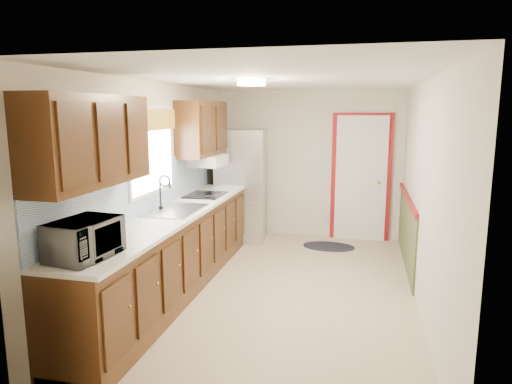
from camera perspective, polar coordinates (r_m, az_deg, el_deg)
The scene contains 8 objects.
room_shell at distance 5.10m, azimuth 3.25°, elevation 0.31°, with size 3.20×5.20×2.52m.
kitchen_run at distance 5.27m, azimuth -10.75°, elevation -3.88°, with size 0.63×4.00×2.20m.
back_wall_trim at distance 7.26m, azimuth 14.05°, elevation 0.46°, with size 1.12×2.30×2.08m.
ceiling_fixture at distance 4.90m, azimuth -0.58°, elevation 13.53°, with size 0.30×0.30×0.06m, color #FFD88C.
microwave at distance 3.77m, azimuth -20.69°, elevation -5.02°, with size 0.55×0.30×0.37m, color white.
refrigerator at distance 7.35m, azimuth -1.82°, elevation 0.88°, with size 0.82×0.79×1.78m.
rug at distance 7.17m, azimuth 9.09°, elevation -6.73°, with size 0.79×0.51×0.01m, color black.
cooktop at distance 6.20m, azimuth -6.39°, elevation -0.35°, with size 0.47×0.56×0.02m, color black.
Camera 1 is at (0.87, -4.95, 2.07)m, focal length 32.00 mm.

